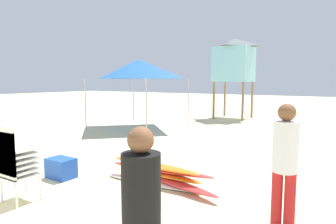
{
  "coord_description": "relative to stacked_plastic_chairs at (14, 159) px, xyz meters",
  "views": [
    {
      "loc": [
        4.84,
        -1.61,
        1.99
      ],
      "look_at": [
        1.31,
        3.96,
        1.29
      ],
      "focal_mm": 31.3,
      "sensor_mm": 36.0,
      "label": 1
    }
  ],
  "objects": [
    {
      "name": "stacked_plastic_chairs",
      "position": [
        0.0,
        0.0,
        0.0
      ],
      "size": [
        0.48,
        0.48,
        1.29
      ],
      "color": "white",
      "rests_on": "ground"
    },
    {
      "name": "surfboard_pile",
      "position": [
        1.46,
        1.99,
        -0.55
      ],
      "size": [
        2.59,
        0.88,
        0.4
      ],
      "color": "white",
      "rests_on": "ground"
    },
    {
      "name": "lifeguard_near_left",
      "position": [
        3.87,
        1.34,
        0.24
      ],
      "size": [
        0.32,
        0.32,
        1.71
      ],
      "color": "red",
      "rests_on": "ground"
    },
    {
      "name": "lifeguard_near_center",
      "position": [
        3.17,
        -0.76,
        0.19
      ],
      "size": [
        0.32,
        0.32,
        1.64
      ],
      "color": "black",
      "rests_on": "ground"
    },
    {
      "name": "popup_canopy",
      "position": [
        -3.06,
        7.17,
        1.74
      ],
      "size": [
        3.12,
        3.12,
        2.89
      ],
      "color": "#B2B2B7",
      "rests_on": "ground"
    },
    {
      "name": "lifeguard_tower",
      "position": [
        -0.84,
        12.48,
        2.34
      ],
      "size": [
        1.98,
        1.98,
        4.2
      ],
      "color": "olive",
      "rests_on": "ground"
    },
    {
      "name": "cooler_box",
      "position": [
        -0.44,
        1.22,
        -0.54
      ],
      "size": [
        0.57,
        0.4,
        0.41
      ],
      "primitive_type": "cube",
      "color": "blue",
      "rests_on": "ground"
    }
  ]
}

